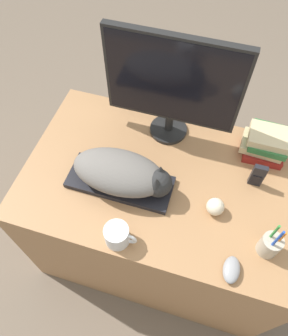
% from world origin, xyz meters
% --- Properties ---
extents(ground_plane, '(12.00, 12.00, 0.00)m').
position_xyz_m(ground_plane, '(0.00, 0.00, 0.00)').
color(ground_plane, '#6B5B4C').
extents(desk, '(1.17, 0.73, 0.74)m').
position_xyz_m(desk, '(0.00, 0.37, 0.37)').
color(desk, '#9E7047').
rests_on(desk, ground_plane).
extents(keyboard, '(0.43, 0.17, 0.02)m').
position_xyz_m(keyboard, '(-0.16, 0.29, 0.75)').
color(keyboard, black).
rests_on(keyboard, desk).
extents(cat, '(0.40, 0.20, 0.13)m').
position_xyz_m(cat, '(-0.14, 0.29, 0.83)').
color(cat, '#66605B').
rests_on(cat, keyboard).
extents(monitor, '(0.54, 0.17, 0.49)m').
position_xyz_m(monitor, '(-0.05, 0.62, 1.02)').
color(monitor, black).
rests_on(monitor, desk).
extents(computer_mouse, '(0.06, 0.10, 0.04)m').
position_xyz_m(computer_mouse, '(0.32, 0.07, 0.76)').
color(computer_mouse, gray).
rests_on(computer_mouse, desk).
extents(coffee_mug, '(0.12, 0.09, 0.09)m').
position_xyz_m(coffee_mug, '(-0.09, 0.06, 0.79)').
color(coffee_mug, silver).
rests_on(coffee_mug, desk).
extents(pen_cup, '(0.07, 0.07, 0.20)m').
position_xyz_m(pen_cup, '(0.43, 0.18, 0.79)').
color(pen_cup, '#B2A893').
rests_on(pen_cup, desk).
extents(baseball, '(0.07, 0.07, 0.07)m').
position_xyz_m(baseball, '(0.22, 0.28, 0.78)').
color(baseball, beige).
rests_on(baseball, desk).
extents(phone, '(0.05, 0.02, 0.12)m').
position_xyz_m(phone, '(0.36, 0.45, 0.80)').
color(phone, black).
rests_on(phone, desk).
extents(book_stack, '(0.19, 0.17, 0.13)m').
position_xyz_m(book_stack, '(0.37, 0.62, 0.81)').
color(book_stack, maroon).
rests_on(book_stack, desk).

